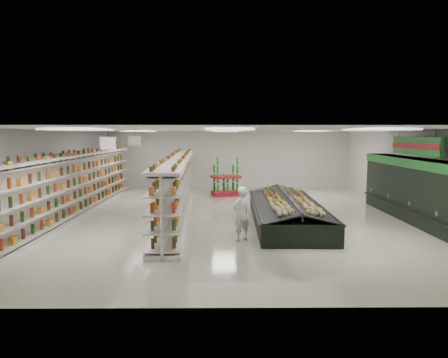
{
  "coord_description": "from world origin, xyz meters",
  "views": [
    {
      "loc": [
        -0.21,
        -14.73,
        3.06
      ],
      "look_at": [
        -0.1,
        0.29,
        1.34
      ],
      "focal_mm": 32.0,
      "sensor_mm": 36.0,
      "label": 1
    }
  ],
  "objects_px": {
    "shopper_main": "(241,214)",
    "gondola_left": "(70,188)",
    "gondola_center": "(178,187)",
    "shopper_background": "(167,179)",
    "soda_endcap": "(226,178)",
    "produce_island": "(286,210)"
  },
  "relations": [
    {
      "from": "gondola_center",
      "to": "soda_endcap",
      "type": "height_order",
      "value": "gondola_center"
    },
    {
      "from": "gondola_center",
      "to": "shopper_background",
      "type": "distance_m",
      "value": 3.79
    },
    {
      "from": "shopper_main",
      "to": "shopper_background",
      "type": "xyz_separation_m",
      "value": [
        -3.17,
        7.97,
        0.08
      ]
    },
    {
      "from": "soda_endcap",
      "to": "shopper_background",
      "type": "xyz_separation_m",
      "value": [
        -2.82,
        -0.41,
        0.01
      ]
    },
    {
      "from": "gondola_center",
      "to": "shopper_background",
      "type": "height_order",
      "value": "gondola_center"
    },
    {
      "from": "soda_endcap",
      "to": "shopper_main",
      "type": "height_order",
      "value": "soda_endcap"
    },
    {
      "from": "gondola_center",
      "to": "shopper_main",
      "type": "bearing_deg",
      "value": -64.59
    },
    {
      "from": "shopper_background",
      "to": "gondola_center",
      "type": "bearing_deg",
      "value": -142.23
    },
    {
      "from": "shopper_background",
      "to": "gondola_left",
      "type": "bearing_deg",
      "value": 170.49
    },
    {
      "from": "gondola_center",
      "to": "shopper_main",
      "type": "height_order",
      "value": "gondola_center"
    },
    {
      "from": "shopper_main",
      "to": "gondola_left",
      "type": "bearing_deg",
      "value": -67.9
    },
    {
      "from": "gondola_left",
      "to": "gondola_center",
      "type": "bearing_deg",
      "value": 13.01
    },
    {
      "from": "gondola_left",
      "to": "shopper_background",
      "type": "bearing_deg",
      "value": 57.26
    },
    {
      "from": "gondola_center",
      "to": "shopper_background",
      "type": "relative_size",
      "value": 7.13
    },
    {
      "from": "gondola_left",
      "to": "gondola_center",
      "type": "distance_m",
      "value": 3.99
    },
    {
      "from": "gondola_left",
      "to": "shopper_main",
      "type": "relative_size",
      "value": 8.46
    },
    {
      "from": "soda_endcap",
      "to": "shopper_background",
      "type": "distance_m",
      "value": 2.85
    },
    {
      "from": "produce_island",
      "to": "soda_endcap",
      "type": "height_order",
      "value": "soda_endcap"
    },
    {
      "from": "shopper_main",
      "to": "shopper_background",
      "type": "bearing_deg",
      "value": -107.05
    },
    {
      "from": "soda_endcap",
      "to": "gondola_left",
      "type": "bearing_deg",
      "value": -139.69
    },
    {
      "from": "gondola_left",
      "to": "soda_endcap",
      "type": "relative_size",
      "value": 7.51
    },
    {
      "from": "gondola_center",
      "to": "shopper_main",
      "type": "relative_size",
      "value": 7.89
    }
  ]
}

